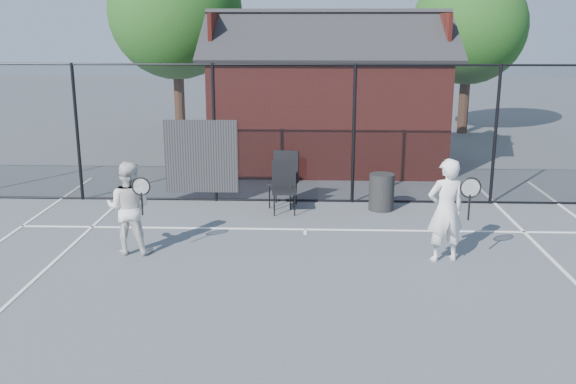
{
  "coord_description": "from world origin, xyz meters",
  "views": [
    {
      "loc": [
        0.11,
        -8.62,
        3.78
      ],
      "look_at": [
        -0.28,
        1.61,
        1.1
      ],
      "focal_mm": 40.0,
      "sensor_mm": 36.0,
      "label": 1
    }
  ],
  "objects_px": {
    "player_front": "(446,210)",
    "waste_bin": "(382,192)",
    "chair_left": "(284,189)",
    "player_back": "(129,208)",
    "chair_right": "(283,180)",
    "clubhouse": "(327,106)"
  },
  "relations": [
    {
      "from": "player_back",
      "to": "chair_right",
      "type": "distance_m",
      "value": 3.86
    },
    {
      "from": "player_front",
      "to": "waste_bin",
      "type": "xyz_separation_m",
      "value": [
        -0.72,
        2.97,
        -0.48
      ]
    },
    {
      "from": "player_back",
      "to": "chair_right",
      "type": "xyz_separation_m",
      "value": [
        2.46,
        2.96,
        -0.22
      ]
    },
    {
      "from": "chair_left",
      "to": "player_back",
      "type": "bearing_deg",
      "value": -139.56
    },
    {
      "from": "player_front",
      "to": "waste_bin",
      "type": "bearing_deg",
      "value": 103.54
    },
    {
      "from": "player_front",
      "to": "waste_bin",
      "type": "height_order",
      "value": "player_front"
    },
    {
      "from": "player_back",
      "to": "chair_right",
      "type": "height_order",
      "value": "player_back"
    },
    {
      "from": "chair_right",
      "to": "waste_bin",
      "type": "distance_m",
      "value": 2.09
    },
    {
      "from": "clubhouse",
      "to": "waste_bin",
      "type": "relative_size",
      "value": 8.43
    },
    {
      "from": "chair_left",
      "to": "waste_bin",
      "type": "bearing_deg",
      "value": 5.1
    },
    {
      "from": "chair_left",
      "to": "waste_bin",
      "type": "height_order",
      "value": "chair_left"
    },
    {
      "from": "clubhouse",
      "to": "player_front",
      "type": "bearing_deg",
      "value": -76.65
    },
    {
      "from": "waste_bin",
      "to": "clubhouse",
      "type": "bearing_deg",
      "value": 103.23
    },
    {
      "from": "clubhouse",
      "to": "player_back",
      "type": "height_order",
      "value": "clubhouse"
    },
    {
      "from": "clubhouse",
      "to": "player_front",
      "type": "xyz_separation_m",
      "value": [
        1.79,
        -7.55,
        -0.74
      ]
    },
    {
      "from": "player_front",
      "to": "chair_left",
      "type": "xyz_separation_m",
      "value": [
        -2.74,
        2.65,
        -0.34
      ]
    },
    {
      "from": "player_front",
      "to": "clubhouse",
      "type": "bearing_deg",
      "value": 103.35
    },
    {
      "from": "clubhouse",
      "to": "player_front",
      "type": "relative_size",
      "value": 3.78
    },
    {
      "from": "player_front",
      "to": "chair_left",
      "type": "bearing_deg",
      "value": 136.01
    },
    {
      "from": "chair_left",
      "to": "chair_right",
      "type": "distance_m",
      "value": 0.51
    },
    {
      "from": "player_back",
      "to": "clubhouse",
      "type": "bearing_deg",
      "value": 64.81
    },
    {
      "from": "clubhouse",
      "to": "chair_right",
      "type": "distance_m",
      "value": 4.63
    }
  ]
}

